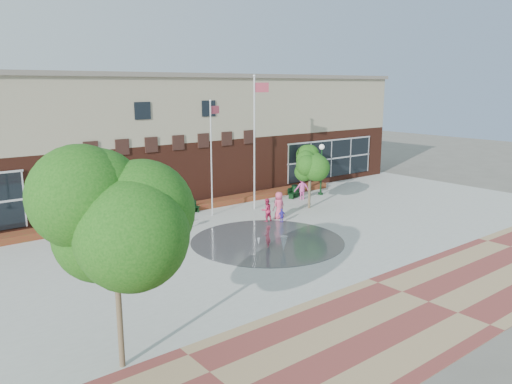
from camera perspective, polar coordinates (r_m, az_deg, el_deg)
ground at (r=25.39m, az=5.66°, el=-7.25°), size 120.00×120.00×0.00m
plaza_concrete at (r=28.24m, az=0.00°, el=-5.16°), size 46.00×18.00×0.01m
paver_band at (r=21.30m, az=19.13°, el=-11.80°), size 46.00×6.00×0.01m
splash_pad at (r=27.50m, az=1.30°, el=-5.64°), size 8.40×8.40×0.01m
library_building at (r=38.63m, az=-12.59°, el=6.28°), size 44.40×10.40×9.20m
flower_bed at (r=34.30m, az=-7.92°, el=-2.15°), size 26.00×1.20×0.40m
flagpole_left at (r=32.16m, az=-5.09°, el=4.56°), size 0.86×0.26×7.51m
flagpole_right at (r=33.64m, az=-0.10°, el=6.46°), size 1.08×0.40×9.07m
lamp_left at (r=24.22m, az=-19.20°, el=-3.34°), size 0.38×0.38×3.57m
lamp_right at (r=38.75m, az=7.48°, el=3.24°), size 0.42×0.42×3.97m
bench_left at (r=29.21m, az=-10.75°, el=-4.14°), size 2.04×1.03×0.99m
bench_mid at (r=33.37m, az=-7.69°, el=-2.08°), size 1.66×0.71×0.81m
bench_right at (r=38.02m, az=4.56°, el=-0.24°), size 1.71×0.88×0.83m
trash_can at (r=38.06m, az=4.49°, el=0.10°), size 0.58×0.58×0.95m
tree_big_left at (r=14.81m, az=-15.98°, el=-2.98°), size 4.08×4.08×6.52m
tree_mid at (r=34.32m, az=6.18°, el=3.01°), size 2.44×2.44×4.11m
tree_small_right at (r=39.71m, az=6.25°, el=4.16°), size 2.35×2.35×4.02m
water_jet_a at (r=25.95m, az=3.17°, el=-6.77°), size 0.40×0.40×0.77m
water_jet_b at (r=26.79m, az=0.30°, el=-6.14°), size 0.17×0.17×0.39m
child_splash at (r=26.27m, az=1.36°, el=-5.13°), size 0.52×0.51×1.21m
adult_red at (r=31.15m, az=1.21°, el=-2.09°), size 0.77×0.62×1.49m
adult_pink at (r=31.82m, az=2.64°, el=-1.54°), size 0.86×0.56×1.75m
child_blue at (r=31.00m, az=2.96°, el=-2.72°), size 0.56×0.30×0.92m
person_bench at (r=37.31m, az=5.26°, el=0.51°), size 1.35×1.08×1.82m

